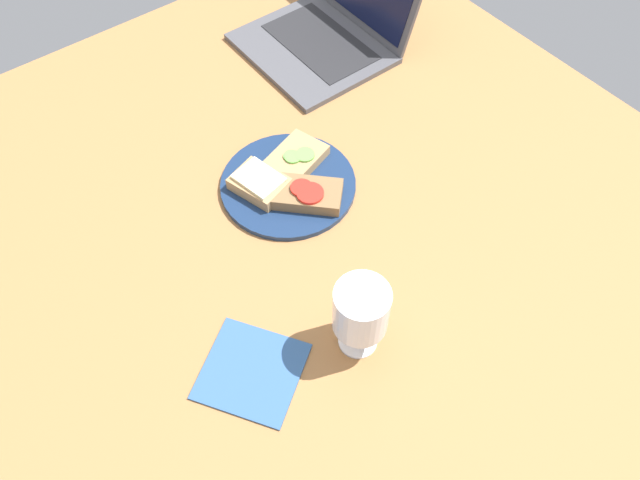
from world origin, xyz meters
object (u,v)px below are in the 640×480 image
object	(u,v)px
sandwich_with_tomato	(308,194)
laptop	(333,23)
plate	(288,185)
napkin	(252,371)
sandwich_with_cheese	(259,183)
wine_glass	(361,311)
sandwich_with_cucumber	(296,158)

from	to	relation	value
sandwich_with_tomato	laptop	distance (cm)	45.81
plate	napkin	xyz separation A→B (cm)	(25.66, -25.31, -0.35)
sandwich_with_cheese	laptop	bearing A→B (deg)	124.99
sandwich_with_cheese	napkin	distance (cm)	34.56
laptop	napkin	size ratio (longest dim) A/B	2.21
wine_glass	sandwich_with_cheese	bearing A→B (deg)	171.59
napkin	sandwich_with_cheese	bearing A→B (deg)	143.35
plate	sandwich_with_tomato	xyz separation A→B (cm)	(5.13, 0.59, 1.86)
plate	sandwich_with_cucumber	bearing A→B (deg)	126.63
sandwich_with_tomato	sandwich_with_cucumber	distance (cm)	8.91
sandwich_with_tomato	napkin	xyz separation A→B (cm)	(20.53, -25.90, -2.21)
plate	laptop	size ratio (longest dim) A/B	0.78
sandwich_with_cucumber	plate	bearing A→B (deg)	-53.37
plate	sandwich_with_cucumber	xyz separation A→B (cm)	(-3.05, 4.10, 1.65)
sandwich_with_cheese	laptop	xyz separation A→B (cm)	(-25.89, 36.99, 2.06)
sandwich_with_tomato	sandwich_with_cucumber	size ratio (longest dim) A/B	1.05
sandwich_with_cheese	sandwich_with_tomato	bearing A→B (deg)	36.69
sandwich_with_cheese	napkin	xyz separation A→B (cm)	(27.66, -20.58, -2.33)
plate	sandwich_with_cucumber	distance (cm)	5.37
plate	laptop	bearing A→B (deg)	130.85
laptop	napkin	bearing A→B (deg)	-47.07
wine_glass	napkin	xyz separation A→B (cm)	(-5.74, -15.64, -9.29)
wine_glass	laptop	world-z (taller)	laptop
sandwich_with_tomato	laptop	world-z (taller)	laptop
sandwich_with_cucumber	napkin	distance (cm)	41.15
wine_glass	napkin	bearing A→B (deg)	-110.17
sandwich_with_cucumber	napkin	size ratio (longest dim) A/B	0.88
plate	sandwich_with_cheese	bearing A→B (deg)	-112.97
sandwich_with_cucumber	wine_glass	xyz separation A→B (cm)	(34.45, -13.77, 7.29)
sandwich_with_cheese	napkin	world-z (taller)	sandwich_with_cheese
plate	laptop	xyz separation A→B (cm)	(-27.90, 32.26, 4.04)
plate	sandwich_with_cheese	size ratio (longest dim) A/B	2.21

